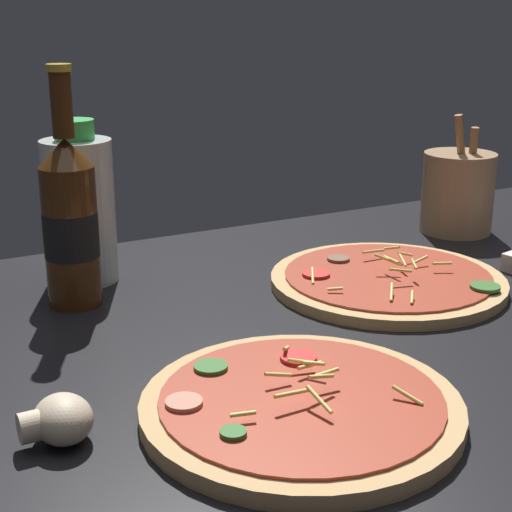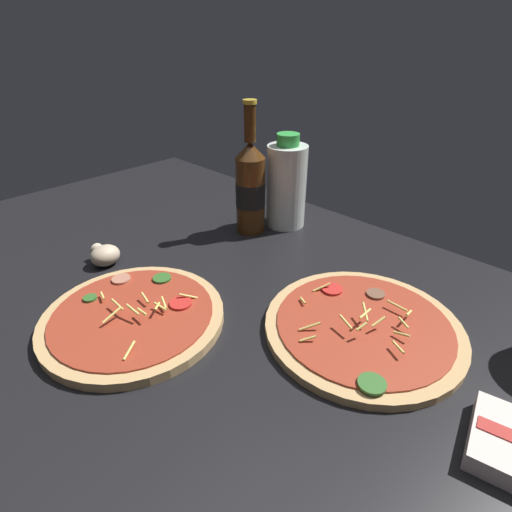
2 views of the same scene
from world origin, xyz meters
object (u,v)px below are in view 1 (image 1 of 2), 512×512
object	(u,v)px
oil_bottle	(80,208)
utensil_crock	(458,192)
pizza_near	(300,406)
pizza_far	(387,280)
mushroom_left	(59,420)
beer_bottle	(70,220)

from	to	relation	value
oil_bottle	utensil_crock	xyz separation A→B (cm)	(57.50, -4.95, -3.15)
oil_bottle	utensil_crock	size ratio (longest dim) A/B	1.12
pizza_near	pizza_far	bearing A→B (deg)	40.70
pizza_near	mushroom_left	world-z (taller)	pizza_near
mushroom_left	utensil_crock	xyz separation A→B (cm)	(70.43, 32.70, 4.32)
pizza_far	mushroom_left	world-z (taller)	pizza_far
beer_bottle	utensil_crock	distance (cm)	61.02
pizza_far	oil_bottle	size ratio (longest dim) A/B	1.43
pizza_near	mushroom_left	bearing A→B (deg)	164.34
pizza_far	utensil_crock	world-z (taller)	utensil_crock
oil_bottle	mushroom_left	size ratio (longest dim) A/B	3.49
pizza_far	beer_bottle	distance (cm)	39.37
pizza_far	oil_bottle	bearing A→B (deg)	148.31
mushroom_left	utensil_crock	size ratio (longest dim) A/B	0.32
beer_bottle	oil_bottle	world-z (taller)	beer_bottle
pizza_near	oil_bottle	xyz separation A→B (cm)	(-6.35, 43.05, 8.53)
utensil_crock	pizza_far	bearing A→B (deg)	-148.15
mushroom_left	beer_bottle	bearing A→B (deg)	72.13
beer_bottle	utensil_crock	bearing A→B (deg)	2.73
mushroom_left	utensil_crock	distance (cm)	77.77
pizza_near	beer_bottle	bearing A→B (deg)	105.36
pizza_near	pizza_far	distance (cm)	34.94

